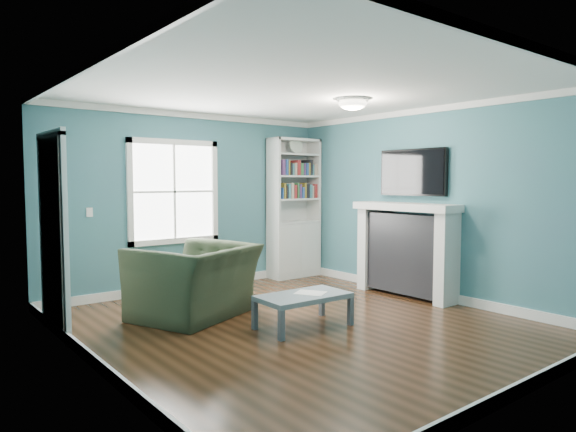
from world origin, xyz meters
TOP-DOWN VIEW (x-y plane):
  - floor at (0.00, 0.00)m, footprint 5.00×5.00m
  - room_walls at (0.00, 0.00)m, footprint 5.00×5.00m
  - trim at (0.00, 0.00)m, footprint 4.50×5.00m
  - window at (-0.30, 2.49)m, footprint 1.40×0.06m
  - bookshelf at (1.77, 2.30)m, footprint 0.90×0.35m
  - fireplace at (2.08, 0.20)m, footprint 0.44×1.58m
  - tv at (2.20, 0.20)m, footprint 0.06×1.10m
  - door at (-2.22, 1.40)m, footprint 0.12×0.98m
  - ceiling_fixture at (0.90, 0.10)m, footprint 0.38×0.38m
  - light_switch at (-1.50, 2.48)m, footprint 0.08×0.01m
  - recliner at (-0.76, 1.04)m, footprint 1.53×1.29m
  - coffee_table at (-0.03, -0.08)m, footprint 1.03×0.58m
  - paper_sheet at (0.08, -0.08)m, footprint 0.38×0.40m

SIDE VIEW (x-z plane):
  - floor at x=0.00m, z-range 0.00..0.00m
  - coffee_table at x=-0.03m, z-range 0.14..0.50m
  - paper_sheet at x=0.08m, z-range 0.37..0.37m
  - recliner at x=-0.76m, z-range 0.00..1.14m
  - fireplace at x=2.08m, z-range -0.01..1.29m
  - bookshelf at x=1.77m, z-range -0.23..2.08m
  - door at x=-2.22m, z-range -0.01..2.16m
  - light_switch at x=-1.50m, z-range 1.14..1.26m
  - trim at x=0.00m, z-range -0.06..2.54m
  - window at x=-0.30m, z-range 0.70..2.20m
  - room_walls at x=0.00m, z-range -0.92..4.08m
  - tv at x=2.20m, z-range 1.40..2.05m
  - ceiling_fixture at x=0.90m, z-range 2.47..2.63m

